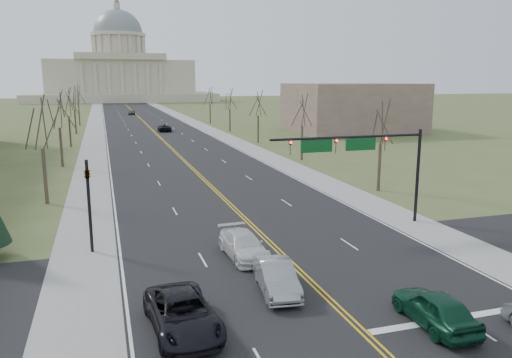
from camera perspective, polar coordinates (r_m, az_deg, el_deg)
ground at (r=24.05m, az=11.09°, el=-15.85°), size 600.00×600.00×0.00m
road at (r=129.60m, az=-12.56°, el=6.26°), size 20.00×380.00×0.01m
cross_road at (r=28.96m, az=5.40°, el=-10.81°), size 120.00×14.00×0.01m
sidewalk_left at (r=129.19m, az=-17.89°, el=5.97°), size 4.00×380.00×0.03m
sidewalk_right at (r=131.11m, az=-7.30°, el=6.50°), size 4.00×380.00×0.03m
center_line at (r=129.60m, az=-12.56°, el=6.26°), size 0.42×380.00×0.01m
edge_line_left at (r=129.18m, az=-16.91°, el=6.03°), size 0.15×380.00×0.01m
edge_line_right at (r=130.75m, az=-8.25°, el=6.46°), size 0.15×380.00×0.01m
stop_bar at (r=25.90m, az=22.31°, el=-14.42°), size 9.50×0.50×0.01m
capitol at (r=268.85m, az=-15.26°, el=11.67°), size 90.00×60.00×50.00m
signal_mast at (r=37.20m, az=11.78°, el=3.16°), size 12.12×0.44×7.20m
signal_left at (r=33.03m, az=-18.59°, el=-1.83°), size 0.32×0.36×6.00m
tree_r_0 at (r=50.16m, az=14.13°, el=6.03°), size 3.74×3.74×8.50m
tree_l_0 at (r=47.16m, az=-23.38°, el=5.60°), size 3.96×3.96×9.00m
tree_r_1 at (r=68.01m, az=5.34°, el=7.63°), size 3.74×3.74×8.50m
tree_l_1 at (r=67.03m, az=-21.64°, el=7.17°), size 3.96×3.96×9.00m
tree_r_2 at (r=86.80m, az=0.25°, el=8.48°), size 3.74×3.74×8.50m
tree_l_2 at (r=86.95m, az=-20.69°, el=8.02°), size 3.96×3.96×9.00m
tree_r_3 at (r=106.03m, az=-3.02°, el=8.98°), size 3.74×3.74×8.50m
tree_l_3 at (r=106.91m, az=-20.10°, el=8.55°), size 3.96×3.96×9.00m
tree_r_4 at (r=125.50m, az=-5.29°, el=9.32°), size 3.74×3.74×8.50m
tree_l_4 at (r=126.88m, az=-19.69°, el=8.91°), size 3.96×3.96×9.00m
bldg_right_mass at (r=107.47m, az=10.97°, el=8.00°), size 25.00×20.00×10.00m
car_nb_inner_lead at (r=24.41m, az=19.79°, el=-13.73°), size 2.07×4.88×1.65m
car_sb_inner_lead at (r=26.40m, az=2.35°, el=-11.13°), size 2.28×5.04×1.60m
car_sb_outer_lead at (r=22.83m, az=-8.39°, el=-14.99°), size 3.13×6.03×1.62m
car_sb_inner_second at (r=31.26m, az=-1.45°, el=-7.55°), size 2.44×5.41×1.54m
car_far_nb at (r=108.12m, az=-10.44°, el=5.78°), size 2.62×5.46×1.50m
car_far_sb at (r=161.44m, az=-14.01°, el=7.43°), size 2.47×4.84×1.58m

